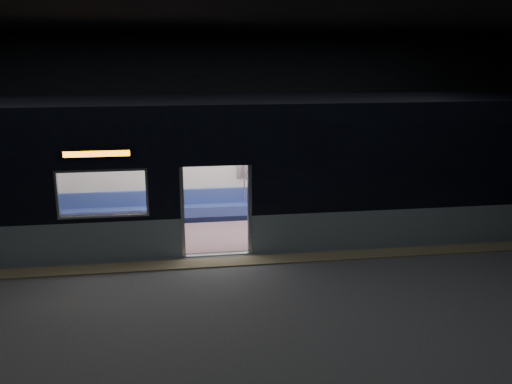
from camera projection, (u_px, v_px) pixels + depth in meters
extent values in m
cube|color=#47494C|center=(221.00, 273.00, 11.15)|extent=(24.00, 14.00, 0.01)
cube|color=black|center=(217.00, 20.00, 9.91)|extent=(24.00, 14.00, 0.04)
cube|color=black|center=(201.00, 115.00, 17.21)|extent=(24.00, 0.04, 5.00)
cube|color=black|center=(300.00, 330.00, 3.84)|extent=(24.00, 0.04, 5.00)
cube|color=#8C7F59|center=(219.00, 263.00, 11.68)|extent=(22.80, 0.50, 0.03)
cube|color=#82959B|center=(422.00, 226.00, 12.75)|extent=(8.30, 0.12, 0.90)
cube|color=black|center=(428.00, 159.00, 12.35)|extent=(8.30, 0.12, 2.30)
cube|color=black|center=(215.00, 139.00, 11.51)|extent=(1.40, 0.12, 1.15)
cube|color=#B7BABC|center=(183.00, 213.00, 11.81)|extent=(0.08, 0.14, 2.05)
cube|color=#B7BABC|center=(250.00, 210.00, 12.02)|extent=(0.08, 0.14, 2.05)
cube|color=black|center=(97.00, 154.00, 11.15)|extent=(1.50, 0.04, 0.18)
cube|color=orange|center=(97.00, 154.00, 11.14)|extent=(1.34, 0.03, 0.12)
cube|color=beige|center=(208.00, 161.00, 14.53)|extent=(18.00, 0.12, 3.20)
cube|color=black|center=(210.00, 102.00, 12.73)|extent=(18.00, 3.00, 0.15)
cube|color=#856066|center=(213.00, 233.00, 13.54)|extent=(17.76, 2.76, 0.04)
cube|color=beige|center=(211.00, 141.00, 12.96)|extent=(17.76, 2.76, 0.10)
cube|color=#31428E|center=(210.00, 212.00, 14.56)|extent=(11.00, 0.48, 0.41)
cube|color=#31428E|center=(209.00, 196.00, 14.64)|extent=(11.00, 0.10, 0.40)
cube|color=#785761|center=(67.00, 247.00, 11.97)|extent=(4.40, 0.48, 0.41)
cube|color=#785761|center=(354.00, 233.00, 12.91)|extent=(4.40, 0.48, 0.41)
cylinder|color=silver|center=(173.00, 203.00, 12.04)|extent=(0.04, 0.04, 2.26)
cylinder|color=silver|center=(173.00, 180.00, 14.20)|extent=(0.04, 0.04, 2.26)
cylinder|color=silver|center=(257.00, 199.00, 12.31)|extent=(0.04, 0.04, 2.26)
cylinder|color=silver|center=(244.00, 177.00, 14.47)|extent=(0.04, 0.04, 2.26)
cylinder|color=silver|center=(208.00, 150.00, 14.10)|extent=(11.00, 0.03, 0.03)
cube|color=black|center=(305.00, 201.00, 14.65)|extent=(0.16, 0.43, 0.15)
cube|color=black|center=(312.00, 200.00, 14.68)|extent=(0.16, 0.43, 0.15)
cylinder|color=black|center=(306.00, 212.00, 14.53)|extent=(0.10, 0.10, 0.43)
cylinder|color=black|center=(313.00, 212.00, 14.56)|extent=(0.10, 0.10, 0.43)
cube|color=#D6638F|center=(307.00, 198.00, 14.84)|extent=(0.37, 0.20, 0.18)
cylinder|color=#D6638F|center=(307.00, 186.00, 14.78)|extent=(0.41, 0.41, 0.48)
sphere|color=tan|center=(307.00, 174.00, 14.68)|extent=(0.19, 0.19, 0.19)
sphere|color=black|center=(307.00, 173.00, 14.70)|extent=(0.20, 0.20, 0.20)
cube|color=black|center=(308.00, 196.00, 14.56)|extent=(0.34, 0.32, 0.14)
cube|color=white|center=(255.00, 165.00, 14.67)|extent=(0.90, 0.03, 0.59)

